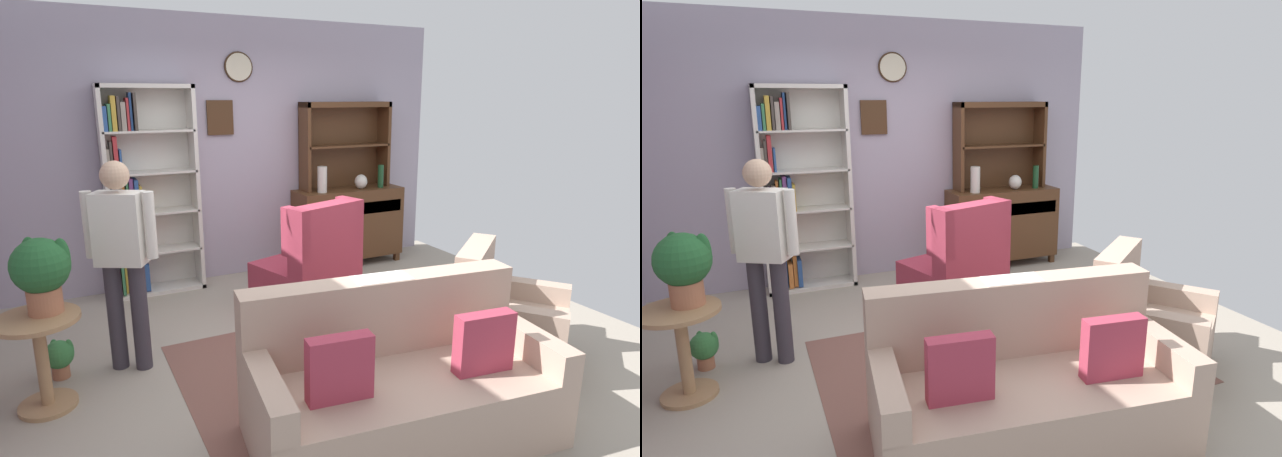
{
  "view_description": "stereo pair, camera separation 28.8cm",
  "coord_description": "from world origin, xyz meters",
  "views": [
    {
      "loc": [
        -1.74,
        -3.45,
        1.99
      ],
      "look_at": [
        0.1,
        0.2,
        0.95
      ],
      "focal_mm": 29.41,
      "sensor_mm": 36.0,
      "label": 1
    },
    {
      "loc": [
        -1.48,
        -3.57,
        1.99
      ],
      "look_at": [
        0.1,
        0.2,
        0.95
      ],
      "focal_mm": 29.41,
      "sensor_mm": 36.0,
      "label": 2
    }
  ],
  "objects": [
    {
      "name": "wingback_chair",
      "position": [
        0.32,
        0.82,
        0.38
      ],
      "size": [
        0.98,
        0.99,
        1.05
      ],
      "color": "#A33347",
      "rests_on": "ground_plane"
    },
    {
      "name": "couch_floral",
      "position": [
        -0.06,
        -1.17,
        0.31
      ],
      "size": [
        1.89,
        1.08,
        0.9
      ],
      "color": "tan",
      "rests_on": "ground_plane"
    },
    {
      "name": "person_reading",
      "position": [
        -1.39,
        0.38,
        0.91
      ],
      "size": [
        0.49,
        0.34,
        1.56
      ],
      "color": "#38333D",
      "rests_on": "ground_plane"
    },
    {
      "name": "coffee_table",
      "position": [
        -0.06,
        -0.4,
        0.35
      ],
      "size": [
        0.8,
        0.5,
        0.42
      ],
      "color": "#4C2D19",
      "rests_on": "ground_plane"
    },
    {
      "name": "ground_plane",
      "position": [
        0.0,
        0.0,
        -0.01
      ],
      "size": [
        5.4,
        4.6,
        0.02
      ],
      "primitive_type": "cube",
      "color": "#9E9384"
    },
    {
      "name": "sideboard_hutch",
      "position": [
        1.31,
        1.97,
        1.56
      ],
      "size": [
        1.1,
        0.26,
        1.0
      ],
      "color": "#4C2D19",
      "rests_on": "sideboard"
    },
    {
      "name": "vase_tall",
      "position": [
        0.92,
        1.78,
        1.07
      ],
      "size": [
        0.11,
        0.11,
        0.3
      ],
      "primitive_type": "cylinder",
      "color": "beige",
      "rests_on": "sideboard"
    },
    {
      "name": "wall_back",
      "position": [
        -0.0,
        2.13,
        1.41
      ],
      "size": [
        5.0,
        0.09,
        2.8
      ],
      "color": "#A399AD",
      "rests_on": "ground_plane"
    },
    {
      "name": "bookshelf",
      "position": [
        -0.99,
        1.94,
        1.05
      ],
      "size": [
        0.9,
        0.3,
        2.1
      ],
      "color": "silver",
      "rests_on": "ground_plane"
    },
    {
      "name": "potted_plant_large",
      "position": [
        -1.9,
        0.14,
        0.92
      ],
      "size": [
        0.36,
        0.36,
        0.49
      ],
      "color": "#AD6B4C",
      "rests_on": "plant_stand"
    },
    {
      "name": "potted_plant_small",
      "position": [
        -1.88,
        0.46,
        0.17
      ],
      "size": [
        0.2,
        0.2,
        0.28
      ],
      "color": "#AD6B4C",
      "rests_on": "ground_plane"
    },
    {
      "name": "area_rug",
      "position": [
        0.2,
        -0.3,
        0.0
      ],
      "size": [
        2.7,
        1.81,
        0.01
      ],
      "primitive_type": "cube",
      "color": "brown",
      "rests_on": "ground_plane"
    },
    {
      "name": "sideboard",
      "position": [
        1.31,
        1.86,
        0.51
      ],
      "size": [
        1.3,
        0.45,
        0.92
      ],
      "color": "#4C2D19",
      "rests_on": "ground_plane"
    },
    {
      "name": "bottle_wine",
      "position": [
        1.7,
        1.77,
        1.06
      ],
      "size": [
        0.07,
        0.07,
        0.27
      ],
      "primitive_type": "cylinder",
      "color": "#194223",
      "rests_on": "sideboard"
    },
    {
      "name": "book_stack",
      "position": [
        -0.03,
        -0.35,
        0.46
      ],
      "size": [
        0.18,
        0.15,
        0.08
      ],
      "color": "#284C8C",
      "rests_on": "coffee_table"
    },
    {
      "name": "vase_round",
      "position": [
        1.44,
        1.79,
        1.01
      ],
      "size": [
        0.15,
        0.15,
        0.17
      ],
      "primitive_type": "ellipsoid",
      "color": "beige",
      "rests_on": "sideboard"
    },
    {
      "name": "armchair_floral",
      "position": [
        1.22,
        -0.76,
        0.29
      ],
      "size": [
        1.07,
        1.08,
        0.88
      ],
      "color": "tan",
      "rests_on": "ground_plane"
    },
    {
      "name": "plant_stand",
      "position": [
        -1.96,
        0.08,
        0.39
      ],
      "size": [
        0.52,
        0.52,
        0.64
      ],
      "color": "#A87F56",
      "rests_on": "ground_plane"
    }
  ]
}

